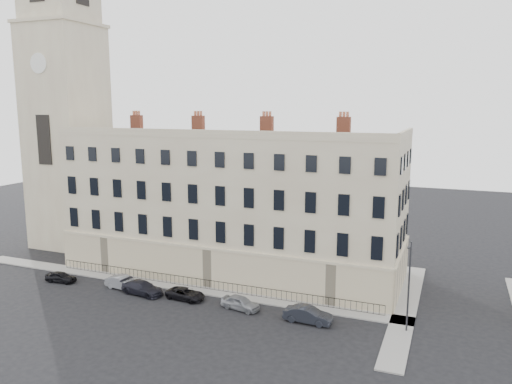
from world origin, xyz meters
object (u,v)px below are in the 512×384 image
(car_a, at_px, (61,277))
(car_c, at_px, (142,288))
(car_b, at_px, (124,283))
(car_d, at_px, (186,294))
(car_e, at_px, (240,303))
(car_f, at_px, (308,315))
(streetlamp, at_px, (409,283))

(car_a, xyz_separation_m, car_c, (9.83, 0.27, 0.09))
(car_a, relative_size, car_b, 0.82)
(car_a, bearing_deg, car_d, -92.70)
(car_e, relative_size, car_f, 0.89)
(car_a, xyz_separation_m, car_d, (14.35, 0.71, -0.02))
(car_c, distance_m, car_d, 4.54)
(car_b, bearing_deg, car_c, -93.57)
(car_a, height_order, car_e, car_e)
(car_a, bearing_deg, car_e, -94.18)
(car_c, height_order, car_f, car_f)
(car_e, bearing_deg, car_a, 101.26)
(car_d, distance_m, car_f, 12.17)
(car_b, bearing_deg, car_f, -84.78)
(car_a, relative_size, car_d, 0.85)
(car_a, height_order, car_b, car_b)
(car_f, xyz_separation_m, streetlamp, (7.90, 1.13, 3.51))
(car_b, relative_size, car_d, 1.03)
(car_f, bearing_deg, car_c, 90.92)
(car_c, bearing_deg, car_d, -77.10)
(car_c, xyz_separation_m, streetlamp, (24.57, 0.93, 3.54))
(car_e, xyz_separation_m, streetlamp, (14.28, 0.73, 3.56))
(car_a, height_order, car_d, car_a)
(car_b, distance_m, car_e, 12.85)
(car_d, bearing_deg, streetlamp, -83.40)
(car_a, relative_size, streetlamp, 0.43)
(streetlamp, bearing_deg, car_a, 178.90)
(car_f, bearing_deg, streetlamp, -80.20)
(car_e, bearing_deg, streetlamp, -77.15)
(car_d, xyz_separation_m, streetlamp, (20.05, 0.50, 3.65))
(car_a, xyz_separation_m, car_b, (7.27, 0.77, 0.10))
(car_f, relative_size, streetlamp, 0.54)
(car_b, height_order, car_c, car_b)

